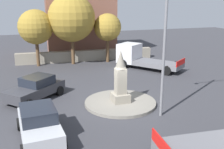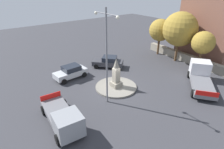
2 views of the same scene
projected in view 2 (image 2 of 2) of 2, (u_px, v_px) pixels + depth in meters
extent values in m
plane|color=#38383D|center=(116.00, 87.00, 20.76)|extent=(80.00, 80.00, 0.00)
cylinder|color=gray|center=(116.00, 87.00, 20.72)|extent=(4.60, 4.60, 0.19)
cube|color=gray|center=(116.00, 84.00, 20.56)|extent=(1.06, 1.06, 0.55)
cube|color=gray|center=(116.00, 75.00, 20.07)|extent=(0.64, 0.64, 1.64)
cone|color=gray|center=(116.00, 63.00, 19.45)|extent=(0.71, 0.71, 1.15)
cylinder|color=slate|center=(107.00, 60.00, 16.32)|extent=(0.16, 0.16, 8.89)
cylinder|color=slate|center=(112.00, 15.00, 14.04)|extent=(1.47, 0.08, 0.08)
cylinder|color=slate|center=(101.00, 13.00, 15.09)|extent=(1.47, 0.08, 0.08)
sphere|color=#F2EACC|center=(118.00, 17.00, 13.56)|extent=(0.28, 0.28, 0.28)
sphere|color=#F2EACC|center=(96.00, 13.00, 15.65)|extent=(0.28, 0.28, 0.28)
cube|color=#B7BABF|center=(71.00, 73.00, 22.57)|extent=(1.98, 4.08, 0.68)
cube|color=#1E232D|center=(71.00, 68.00, 22.38)|extent=(1.71, 2.10, 0.59)
cylinder|color=black|center=(64.00, 82.00, 21.32)|extent=(0.26, 0.65, 0.64)
cylinder|color=black|center=(57.00, 77.00, 22.48)|extent=(0.26, 0.65, 0.64)
cylinder|color=black|center=(84.00, 75.00, 22.96)|extent=(0.26, 0.65, 0.64)
cylinder|color=black|center=(77.00, 70.00, 24.12)|extent=(0.26, 0.65, 0.64)
cube|color=#38383D|center=(108.00, 63.00, 25.57)|extent=(4.26, 4.11, 0.65)
cube|color=#1E232D|center=(110.00, 59.00, 25.26)|extent=(2.49, 2.48, 0.59)
cylinder|color=black|center=(96.00, 67.00, 25.16)|extent=(0.62, 0.59, 0.64)
cylinder|color=black|center=(99.00, 62.00, 26.73)|extent=(0.62, 0.59, 0.64)
cylinder|color=black|center=(117.00, 68.00, 24.70)|extent=(0.62, 0.59, 0.64)
cylinder|color=black|center=(119.00, 63.00, 26.28)|extent=(0.62, 0.59, 0.64)
cube|color=silver|center=(200.00, 69.00, 22.11)|extent=(2.81, 2.74, 1.87)
cube|color=slate|center=(203.00, 87.00, 19.70)|extent=(4.44, 4.92, 0.41)
cube|color=red|center=(207.00, 94.00, 17.57)|extent=(1.69, 1.28, 0.50)
cylinder|color=black|center=(189.00, 74.00, 22.80)|extent=(0.73, 0.84, 0.84)
cylinder|color=black|center=(208.00, 76.00, 22.28)|extent=(0.73, 0.84, 0.84)
cylinder|color=black|center=(193.00, 93.00, 18.87)|extent=(0.73, 0.84, 0.84)
cylinder|color=black|center=(216.00, 97.00, 18.34)|extent=(0.73, 0.84, 0.84)
cube|color=gray|center=(68.00, 124.00, 13.55)|extent=(2.12, 2.10, 1.63)
cube|color=slate|center=(57.00, 111.00, 15.93)|extent=(3.82, 2.24, 0.49)
cube|color=red|center=(51.00, 96.00, 17.07)|extent=(0.22, 1.86, 0.50)
cylinder|color=black|center=(82.00, 129.00, 14.23)|extent=(0.86, 0.35, 0.84)
cylinder|color=black|center=(58.00, 140.00, 13.30)|extent=(0.86, 0.35, 0.84)
cylinder|color=black|center=(64.00, 103.00, 17.29)|extent=(0.86, 0.35, 0.84)
cylinder|color=black|center=(43.00, 110.00, 16.36)|extent=(0.86, 0.35, 0.84)
cube|color=gray|center=(189.00, 59.00, 27.00)|extent=(14.94, 1.62, 1.18)
cube|color=brown|center=(214.00, 26.00, 27.64)|extent=(8.36, 7.44, 9.49)
cylinder|color=brown|center=(199.00, 60.00, 24.54)|extent=(0.34, 0.34, 2.72)
sphere|color=olive|center=(203.00, 43.00, 23.48)|extent=(2.90, 2.90, 2.90)
cylinder|color=brown|center=(158.00, 46.00, 29.97)|extent=(0.34, 0.34, 2.75)
sphere|color=olive|center=(160.00, 30.00, 28.82)|extent=(3.43, 3.43, 3.43)
cylinder|color=brown|center=(176.00, 51.00, 27.25)|extent=(0.36, 0.36, 3.08)
sphere|color=olive|center=(180.00, 29.00, 25.82)|extent=(4.79, 4.79, 4.79)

